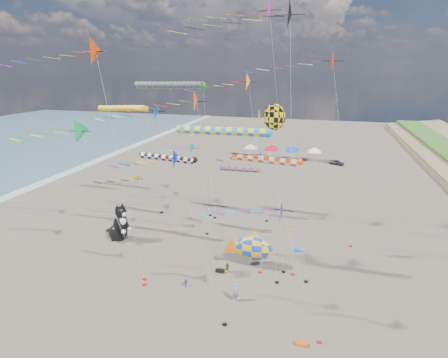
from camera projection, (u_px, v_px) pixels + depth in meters
ground at (176, 329)px, 29.18m from camera, size 260.00×260.00×0.00m
delta_kite_0 at (271, 16)px, 30.08m from camera, size 13.61×2.93×26.86m
delta_kite_1 at (270, 215)px, 25.64m from camera, size 9.60×1.90×11.84m
delta_kite_2 at (185, 149)px, 49.57m from camera, size 9.88×1.96×11.14m
delta_kite_3 at (87, 133)px, 31.67m from camera, size 11.74×2.46×16.72m
delta_kite_4 at (148, 115)px, 34.33m from camera, size 9.38×1.91×17.81m
delta_kite_5 at (320, 63)px, 37.58m from camera, size 13.69×2.54×22.92m
delta_kite_6 at (160, 164)px, 26.78m from camera, size 9.98×1.68×15.09m
delta_kite_7 at (263, 13)px, 39.76m from camera, size 16.57×3.06×28.58m
delta_kite_8 at (240, 84)px, 42.31m from camera, size 11.14×2.39×20.52m
delta_kite_9 at (85, 53)px, 30.29m from camera, size 13.76×2.76×23.75m
delta_kite_10 at (193, 103)px, 32.74m from camera, size 10.27×2.40×19.14m
delta_kite_11 at (128, 179)px, 47.16m from camera, size 10.04×1.60×7.83m
delta_kite_12 at (253, 158)px, 46.69m from camera, size 10.33×1.65×10.55m
windsock_0 at (241, 170)px, 48.42m from camera, size 7.01×0.74×7.82m
windsock_1 at (171, 85)px, 46.65m from camera, size 11.55×0.96×19.16m
windsock_2 at (124, 109)px, 49.20m from camera, size 9.15×0.84×15.87m
windsock_3 at (169, 158)px, 44.07m from camera, size 9.23×0.83×10.41m
windsock_4 at (226, 132)px, 32.22m from camera, size 10.32×0.80×15.68m
windsock_5 at (268, 161)px, 32.90m from camera, size 8.22×0.72×12.97m
angelfish_kite at (272, 118)px, 34.79m from camera, size 3.74×3.02×17.50m
cat_inflatable at (119, 221)px, 43.67m from camera, size 4.15×3.03×5.05m
fish_inflatable at (253, 248)px, 37.76m from camera, size 5.65×2.56×4.38m
person_adult at (235, 292)px, 32.49m from camera, size 0.79×0.77×1.83m
child_green at (227, 268)px, 37.16m from camera, size 0.65×0.58×1.10m
child_blue at (186, 283)px, 34.68m from camera, size 0.55×0.55×0.94m
kite_bag_0 at (301, 344)px, 27.46m from camera, size 0.90×0.44×0.30m
kite_bag_1 at (220, 271)px, 37.29m from camera, size 0.90×0.44×0.30m
kite_bag_2 at (297, 250)px, 41.57m from camera, size 0.90×0.44×0.30m
tent_row at (282, 146)px, 82.84m from camera, size 19.20×4.20×3.80m
parked_car at (337, 162)px, 78.52m from camera, size 3.58×2.67×1.13m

